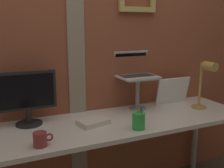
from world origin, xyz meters
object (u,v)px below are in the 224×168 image
Objects in this scene: whiteboard_panel at (173,91)px; desk_lamp at (205,80)px; pen_cup at (139,121)px; coffee_mug at (41,139)px; monitor at (27,94)px; laptop at (134,70)px.

desk_lamp is at bearing -65.81° from whiteboard_panel.
coffee_mug is at bearing 179.98° from pen_cup.
coffee_mug is (0.02, -0.38, -0.17)m from monitor.
coffee_mug is (-0.84, -0.45, -0.28)m from laptop.
monitor is at bearing 149.64° from pen_cup.
monitor is 0.87m from laptop.
laptop is at bearing 28.23° from coffee_mug.
monitor reaches higher than whiteboard_panel.
monitor is 0.77m from pen_cup.
monitor is 1.22× the size of whiteboard_panel.
monitor is at bearing -175.28° from laptop.
coffee_mug is (-1.33, -0.15, -0.20)m from desk_lamp.
monitor is at bearing 92.44° from coffee_mug.
desk_lamp reaches higher than coffee_mug.
desk_lamp is (1.34, -0.23, 0.03)m from monitor.
monitor is 2.38× the size of pen_cup.
laptop reaches higher than monitor.
pen_cup is 0.63m from coffee_mug.
laptop is 2.75× the size of coffee_mug.
laptop is (0.86, 0.07, 0.10)m from monitor.
desk_lamp is 1.35m from coffee_mug.
desk_lamp is 0.73m from pen_cup.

